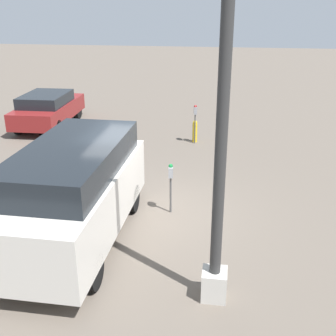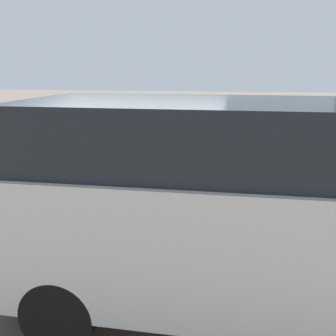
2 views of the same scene
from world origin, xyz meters
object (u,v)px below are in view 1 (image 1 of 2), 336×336
at_px(lamp_post, 219,189).
at_px(parking_meter_far, 195,115).
at_px(parked_van, 74,191).
at_px(car_distant, 48,109).
at_px(fire_hydrant, 195,131).
at_px(parking_meter_near, 171,177).

bearing_deg(lamp_post, parking_meter_far, -172.82).
height_order(parked_van, car_distant, parked_van).
bearing_deg(fire_hydrant, lamp_post, 7.14).
height_order(parking_meter_near, parking_meter_far, parking_meter_far).
height_order(parked_van, fire_hydrant, parked_van).
bearing_deg(parking_meter_far, parking_meter_near, -9.55).
bearing_deg(lamp_post, car_distant, -143.87).
distance_m(parking_meter_near, fire_hydrant, 5.73).
xyz_separation_m(lamp_post, parked_van, (-1.55, -3.08, -0.95)).
bearing_deg(parking_meter_near, parking_meter_far, 170.45).
distance_m(parking_meter_far, parked_van, 7.38).
relative_size(parking_meter_near, lamp_post, 0.23).
distance_m(parking_meter_near, parking_meter_far, 5.54).
bearing_deg(car_distant, parked_van, -154.96).
bearing_deg(parking_meter_near, lamp_post, 13.11).
relative_size(lamp_post, car_distant, 1.38).
bearing_deg(lamp_post, parked_van, -116.69).
relative_size(parking_meter_near, parked_van, 0.26).
relative_size(parking_meter_near, fire_hydrant, 1.57).
distance_m(car_distant, fire_hydrant, 6.38).
height_order(parking_meter_far, fire_hydrant, parking_meter_far).
xyz_separation_m(parking_meter_far, parked_van, (7.11, -1.99, 0.12)).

